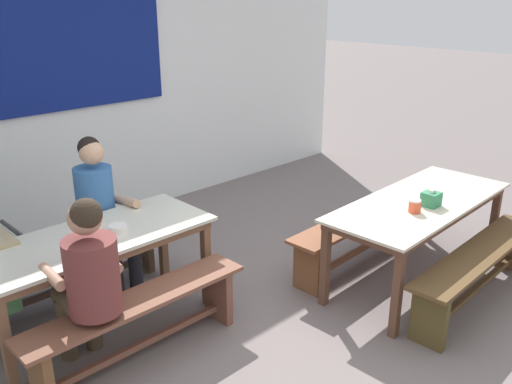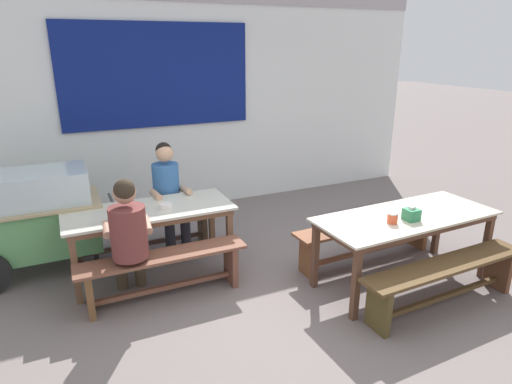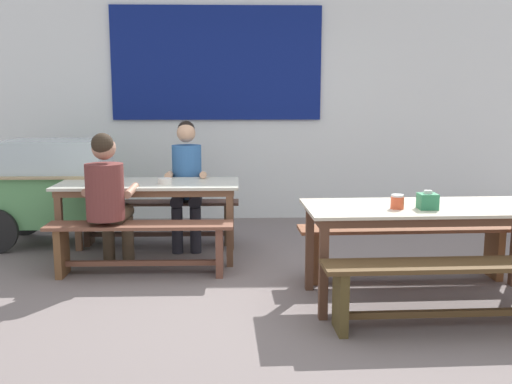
# 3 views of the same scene
# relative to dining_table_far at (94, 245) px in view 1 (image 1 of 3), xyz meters

# --- Properties ---
(ground_plane) EXTENTS (40.00, 40.00, 0.00)m
(ground_plane) POSITION_rel_dining_table_far_xyz_m (1.11, -1.06, -0.66)
(ground_plane) COLOR slate
(backdrop_wall) EXTENTS (7.32, 0.23, 3.06)m
(backdrop_wall) POSITION_rel_dining_table_far_xyz_m (1.09, 1.88, 0.94)
(backdrop_wall) COLOR white
(backdrop_wall) RESTS_ON ground_plane
(dining_table_far) EXTENTS (1.69, 0.71, 0.74)m
(dining_table_far) POSITION_rel_dining_table_far_xyz_m (0.00, 0.00, 0.00)
(dining_table_far) COLOR beige
(dining_table_far) RESTS_ON ground_plane
(dining_table_near) EXTENTS (1.88, 0.81, 0.74)m
(dining_table_near) POSITION_rel_dining_table_far_xyz_m (2.27, -1.25, 0.00)
(dining_table_near) COLOR beige
(dining_table_near) RESTS_ON ground_plane
(bench_far_back) EXTENTS (1.69, 0.26, 0.46)m
(bench_far_back) POSITION_rel_dining_table_far_xyz_m (0.00, 0.53, -0.35)
(bench_far_back) COLOR brown
(bench_far_back) RESTS_ON ground_plane
(bench_far_front) EXTENTS (1.60, 0.31, 0.46)m
(bench_far_front) POSITION_rel_dining_table_far_xyz_m (-0.00, -0.53, -0.35)
(bench_far_front) COLOR brown
(bench_far_front) RESTS_ON ground_plane
(bench_near_back) EXTENTS (1.81, 0.37, 0.46)m
(bench_near_back) POSITION_rel_dining_table_far_xyz_m (2.25, -0.71, -0.35)
(bench_near_back) COLOR brown
(bench_near_back) RESTS_ON ground_plane
(bench_near_front) EXTENTS (1.79, 0.36, 0.46)m
(bench_near_front) POSITION_rel_dining_table_far_xyz_m (2.28, -1.78, -0.34)
(bench_near_front) COLOR #523A1F
(bench_near_front) RESTS_ON ground_plane
(person_left_back_turned) EXTENTS (0.46, 0.56, 1.24)m
(person_left_back_turned) POSITION_rel_dining_table_far_xyz_m (-0.29, -0.46, 0.05)
(person_left_back_turned) COLOR #4E3E2C
(person_left_back_turned) RESTS_ON ground_plane
(person_center_facing) EXTENTS (0.42, 0.56, 1.29)m
(person_center_facing) POSITION_rel_dining_table_far_xyz_m (0.32, 0.46, 0.06)
(person_center_facing) COLOR #23242C
(person_center_facing) RESTS_ON ground_plane
(tissue_box) EXTENTS (0.13, 0.13, 0.14)m
(tissue_box) POSITION_rel_dining_table_far_xyz_m (2.21, -1.36, 0.13)
(tissue_box) COLOR #2E7F52
(tissue_box) RESTS_ON dining_table_near
(condiment_jar) EXTENTS (0.10, 0.10, 0.10)m
(condiment_jar) POSITION_rel_dining_table_far_xyz_m (1.99, -1.35, 0.13)
(condiment_jar) COLOR #D9502E
(condiment_jar) RESTS_ON dining_table_near
(soup_bowl) EXTENTS (0.13, 0.13, 0.05)m
(soup_bowl) POSITION_rel_dining_table_far_xyz_m (0.16, -0.07, 0.10)
(soup_bowl) COLOR silver
(soup_bowl) RESTS_ON dining_table_far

